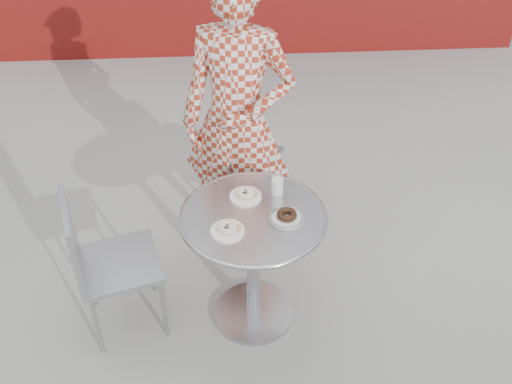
{
  "coord_description": "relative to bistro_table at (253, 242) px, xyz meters",
  "views": [
    {
      "loc": [
        -0.18,
        -2.16,
        2.59
      ],
      "look_at": [
        -0.02,
        0.1,
        0.83
      ],
      "focal_mm": 40.0,
      "sensor_mm": 36.0,
      "label": 1
    }
  ],
  "objects": [
    {
      "name": "chair_left",
      "position": [
        -0.72,
        0.01,
        -0.3
      ],
      "size": [
        0.52,
        0.52,
        0.88
      ],
      "rotation": [
        0.0,
        0.0,
        1.85
      ],
      "color": "#999CA1",
      "rests_on": "ground"
    },
    {
      "name": "bistro_table",
      "position": [
        0.0,
        0.0,
        0.0
      ],
      "size": [
        0.75,
        0.75,
        0.76
      ],
      "rotation": [
        0.0,
        0.0,
        -0.03
      ],
      "color": "silver",
      "rests_on": "ground"
    },
    {
      "name": "ground",
      "position": [
        0.04,
        -0.01,
        -0.57
      ],
      "size": [
        60.0,
        60.0,
        0.0
      ],
      "primitive_type": "plane",
      "color": "#A7A49F",
      "rests_on": "ground"
    },
    {
      "name": "milk_cup",
      "position": [
        0.14,
        0.17,
        0.23
      ],
      "size": [
        0.07,
        0.07,
        0.11
      ],
      "rotation": [
        0.0,
        0.0,
        0.01
      ],
      "color": "white",
      "rests_on": "bistro_table"
    },
    {
      "name": "plate_near",
      "position": [
        -0.13,
        -0.12,
        0.2
      ],
      "size": [
        0.16,
        0.16,
        0.04
      ],
      "rotation": [
        0.0,
        0.0,
        -0.42
      ],
      "color": "white",
      "rests_on": "bistro_table"
    },
    {
      "name": "chair_far",
      "position": [
        0.03,
        0.99,
        -0.32
      ],
      "size": [
        0.51,
        0.51,
        0.81
      ],
      "rotation": [
        0.0,
        0.0,
        2.74
      ],
      "color": "#999CA1",
      "rests_on": "ground"
    },
    {
      "name": "plate_checker",
      "position": [
        0.16,
        -0.04,
        0.2
      ],
      "size": [
        0.18,
        0.18,
        0.05
      ],
      "rotation": [
        0.0,
        0.0,
        0.23
      ],
      "color": "white",
      "rests_on": "bistro_table"
    },
    {
      "name": "seated_person",
      "position": [
        -0.05,
        0.65,
        0.34
      ],
      "size": [
        0.76,
        0.62,
        1.82
      ],
      "primitive_type": "imported",
      "rotation": [
        0.0,
        0.0,
        -0.31
      ],
      "color": "#A02D18",
      "rests_on": "ground"
    },
    {
      "name": "plate_far",
      "position": [
        -0.03,
        0.15,
        0.2
      ],
      "size": [
        0.17,
        0.17,
        0.04
      ],
      "rotation": [
        0.0,
        0.0,
        -0.26
      ],
      "color": "white",
      "rests_on": "bistro_table"
    }
  ]
}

